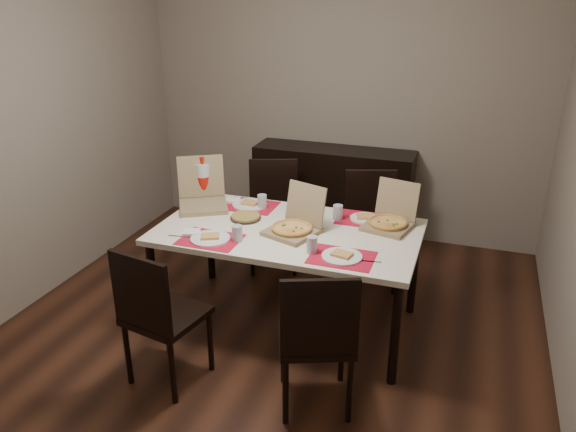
# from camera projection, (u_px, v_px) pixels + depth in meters

# --- Properties ---
(ground) EXTENTS (3.80, 4.00, 0.02)m
(ground) POSITION_uv_depth(u_px,v_px,m) (267.00, 335.00, 4.03)
(ground) COLOR #3D1F12
(ground) RESTS_ON ground
(room_walls) EXTENTS (3.84, 4.02, 2.62)m
(room_walls) POSITION_uv_depth(u_px,v_px,m) (287.00, 80.00, 3.75)
(room_walls) COLOR gray
(room_walls) RESTS_ON ground
(sideboard) EXTENTS (1.50, 0.40, 0.90)m
(sideboard) POSITION_uv_depth(u_px,v_px,m) (333.00, 194.00, 5.41)
(sideboard) COLOR black
(sideboard) RESTS_ON ground
(dining_table) EXTENTS (1.80, 1.00, 0.75)m
(dining_table) POSITION_uv_depth(u_px,v_px,m) (288.00, 238.00, 3.92)
(dining_table) COLOR #EFE6C9
(dining_table) RESTS_ON ground
(chair_near_left) EXTENTS (0.49, 0.49, 0.93)m
(chair_near_left) POSITION_uv_depth(u_px,v_px,m) (158.00, 313.00, 3.34)
(chair_near_left) COLOR black
(chair_near_left) RESTS_ON ground
(chair_near_right) EXTENTS (0.54, 0.54, 0.93)m
(chair_near_right) POSITION_uv_depth(u_px,v_px,m) (317.00, 336.00, 3.12)
(chair_near_right) COLOR black
(chair_near_right) RESTS_ON ground
(chair_far_left) EXTENTS (0.54, 0.54, 0.93)m
(chair_far_left) POSITION_uv_depth(u_px,v_px,m) (273.00, 209.00, 4.88)
(chair_far_left) COLOR black
(chair_far_left) RESTS_ON ground
(chair_far_right) EXTENTS (0.53, 0.53, 0.93)m
(chair_far_right) POSITION_uv_depth(u_px,v_px,m) (370.00, 223.00, 4.60)
(chair_far_right) COLOR black
(chair_far_right) RESTS_ON ground
(setting_near_left) EXTENTS (0.51, 0.30, 0.11)m
(setting_near_left) POSITION_uv_depth(u_px,v_px,m) (215.00, 237.00, 3.73)
(setting_near_left) COLOR red
(setting_near_left) RESTS_ON dining_table
(setting_near_right) EXTENTS (0.48, 0.30, 0.11)m
(setting_near_right) POSITION_uv_depth(u_px,v_px,m) (334.00, 253.00, 3.49)
(setting_near_right) COLOR red
(setting_near_right) RESTS_ON dining_table
(setting_far_left) EXTENTS (0.50, 0.30, 0.11)m
(setting_far_left) POSITION_uv_depth(u_px,v_px,m) (251.00, 204.00, 4.29)
(setting_far_left) COLOR red
(setting_far_left) RESTS_ON dining_table
(setting_far_right) EXTENTS (0.44, 0.30, 0.11)m
(setting_far_right) POSITION_uv_depth(u_px,v_px,m) (357.00, 217.00, 4.04)
(setting_far_right) COLOR red
(setting_far_right) RESTS_ON dining_table
(napkin_loose) EXTENTS (0.16, 0.15, 0.02)m
(napkin_loose) POSITION_uv_depth(u_px,v_px,m) (302.00, 236.00, 3.77)
(napkin_loose) COLOR white
(napkin_loose) RESTS_ON dining_table
(pizza_box_center) EXTENTS (0.41, 0.43, 0.31)m
(pizza_box_center) POSITION_uv_depth(u_px,v_px,m) (295.00, 226.00, 3.82)
(pizza_box_center) COLOR olive
(pizza_box_center) RESTS_ON dining_table
(pizza_box_right) EXTENTS (0.37, 0.40, 0.30)m
(pizza_box_right) POSITION_uv_depth(u_px,v_px,m) (390.00, 220.00, 3.91)
(pizza_box_right) COLOR olive
(pizza_box_right) RESTS_ON dining_table
(pizza_box_left) EXTENTS (0.50, 0.51, 0.35)m
(pizza_box_left) POSITION_uv_depth(u_px,v_px,m) (203.00, 199.00, 4.28)
(pizza_box_left) COLOR olive
(pizza_box_left) RESTS_ON dining_table
(faina_plate) EXTENTS (0.22, 0.22, 0.03)m
(faina_plate) POSITION_uv_depth(u_px,v_px,m) (246.00, 217.00, 4.06)
(faina_plate) COLOR black
(faina_plate) RESTS_ON dining_table
(dip_bowl) EXTENTS (0.16, 0.16, 0.03)m
(dip_bowl) POSITION_uv_depth(u_px,v_px,m) (307.00, 220.00, 4.01)
(dip_bowl) COLOR white
(dip_bowl) RESTS_ON dining_table
(soda_bottle) EXTENTS (0.12, 0.12, 0.34)m
(soda_bottle) POSITION_uv_depth(u_px,v_px,m) (203.00, 181.00, 4.40)
(soda_bottle) COLOR silver
(soda_bottle) RESTS_ON dining_table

